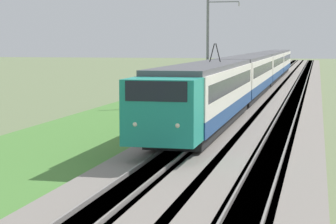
{
  "coord_description": "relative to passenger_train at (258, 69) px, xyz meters",
  "views": [
    {
      "loc": [
        -7.98,
        -5.82,
        4.91
      ],
      "look_at": [
        17.49,
        0.0,
        2.14
      ],
      "focal_mm": 70.0,
      "sensor_mm": 36.0,
      "label": 1
    }
  ],
  "objects": [
    {
      "name": "track_main",
      "position": [
        -8.15,
        0.0,
        -2.11
      ],
      "size": [
        240.0,
        1.57,
        0.45
      ],
      "color": "#4C4238",
      "rests_on": "ground"
    },
    {
      "name": "grass_verge",
      "position": [
        -8.15,
        6.07,
        -2.21
      ],
      "size": [
        240.0,
        8.11,
        0.12
      ],
      "color": "#4C8438",
      "rests_on": "ground"
    },
    {
      "name": "ballast_adjacent",
      "position": [
        -8.15,
        -4.02,
        -2.12
      ],
      "size": [
        240.0,
        4.4,
        0.3
      ],
      "color": "gray",
      "rests_on": "ground"
    },
    {
      "name": "passenger_train",
      "position": [
        0.0,
        0.0,
        0.0
      ],
      "size": [
        84.8,
        2.99,
        4.88
      ],
      "rotation": [
        0.0,
        0.0,
        3.14
      ],
      "color": "teal",
      "rests_on": "ground"
    },
    {
      "name": "ballast_main",
      "position": [
        -8.15,
        0.0,
        -2.12
      ],
      "size": [
        240.0,
        4.4,
        0.3
      ],
      "color": "gray",
      "rests_on": "ground"
    },
    {
      "name": "catenary_mast_mid",
      "position": [
        -15.65,
        2.49,
        2.34
      ],
      "size": [
        0.22,
        2.56,
        8.94
      ],
      "color": "slate",
      "rests_on": "ground"
    },
    {
      "name": "track_adjacent",
      "position": [
        -8.15,
        -4.02,
        -2.11
      ],
      "size": [
        240.0,
        1.57,
        0.45
      ],
      "color": "#4C4238",
      "rests_on": "ground"
    }
  ]
}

